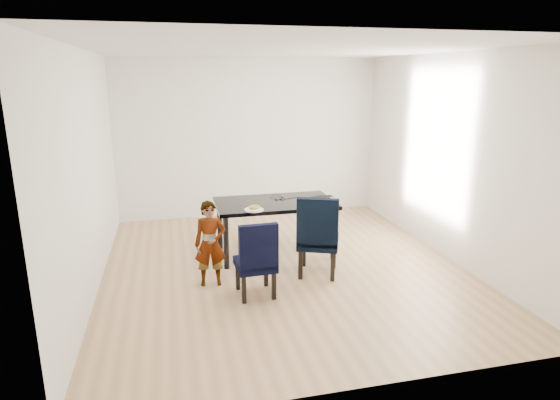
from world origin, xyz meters
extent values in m
cube|color=tan|center=(0.00, 0.00, -0.01)|extent=(4.50, 5.00, 0.01)
cube|color=white|center=(0.00, 0.00, 2.71)|extent=(4.50, 5.00, 0.01)
cube|color=white|center=(0.00, 2.50, 1.35)|extent=(4.50, 0.01, 2.70)
cube|color=silver|center=(0.00, -2.50, 1.35)|extent=(4.50, 0.01, 2.70)
cube|color=white|center=(-2.25, 0.00, 1.35)|extent=(0.01, 5.00, 2.70)
cube|color=silver|center=(2.25, 0.00, 1.35)|extent=(0.01, 5.00, 2.70)
cube|color=black|center=(0.00, 0.50, 0.38)|extent=(1.60, 0.90, 0.75)
cube|color=black|center=(-0.49, -0.68, 0.44)|extent=(0.44, 0.46, 0.89)
cube|color=black|center=(0.37, -0.28, 0.51)|extent=(0.65, 0.66, 1.02)
imported|color=orange|center=(-0.95, -0.29, 0.51)|extent=(0.39, 0.27, 1.02)
cylinder|color=white|center=(-0.35, 0.15, 0.76)|extent=(0.26, 0.26, 0.01)
ellipsoid|color=#B08D3F|center=(-0.35, 0.14, 0.79)|extent=(0.15, 0.07, 0.06)
imported|color=black|center=(0.68, 0.57, 0.76)|extent=(0.33, 0.23, 0.02)
torus|color=black|center=(0.09, 0.60, 0.75)|extent=(0.16, 0.16, 0.01)
camera|label=1|loc=(-1.35, -5.47, 2.40)|focal=30.00mm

